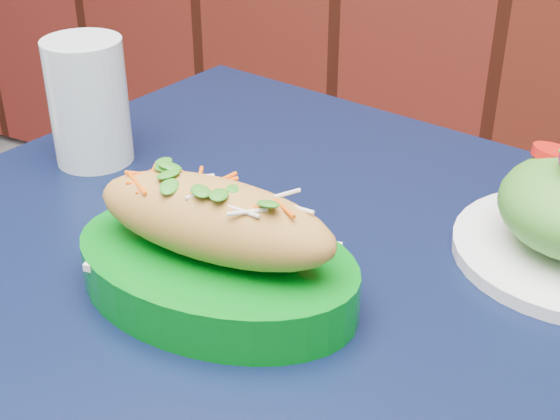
% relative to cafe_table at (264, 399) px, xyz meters
% --- Properties ---
extents(cafe_table, '(0.93, 0.93, 0.75)m').
position_rel_cafe_table_xyz_m(cafe_table, '(0.00, 0.00, 0.00)').
color(cafe_table, black).
rests_on(cafe_table, ground).
extents(banh_mi_basket, '(0.24, 0.16, 0.11)m').
position_rel_cafe_table_xyz_m(banh_mi_basket, '(-0.04, 0.01, 0.13)').
color(banh_mi_basket, '#007011').
rests_on(banh_mi_basket, cafe_table).
extents(water_glass, '(0.08, 0.08, 0.13)m').
position_rel_cafe_table_xyz_m(water_glass, '(-0.28, 0.15, 0.15)').
color(water_glass, silver).
rests_on(water_glass, cafe_table).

